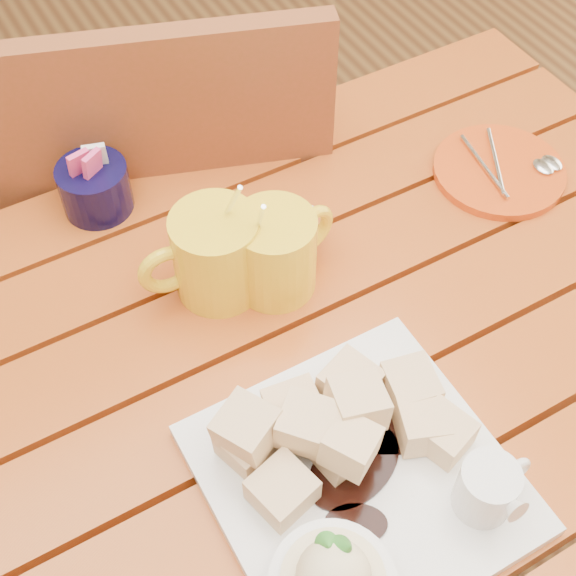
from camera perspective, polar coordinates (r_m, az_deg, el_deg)
table at (r=0.96m, az=-0.08°, el=-9.84°), size 1.20×0.79×0.75m
dessert_plate at (r=0.77m, az=4.69°, el=-14.03°), size 0.28×0.28×0.11m
coffee_mug_left at (r=0.90m, az=-5.31°, el=2.40°), size 0.14×0.10×0.17m
coffee_mug_right at (r=0.90m, az=-0.80°, el=2.66°), size 0.13×0.09×0.16m
cream_pitcher at (r=0.92m, az=-0.71°, el=3.32°), size 0.10×0.09×0.09m
sugar_caddy at (r=1.03m, az=-13.58°, el=7.01°), size 0.09×0.09×0.10m
orange_saucer at (r=1.09m, az=14.86°, el=8.08°), size 0.17×0.17×0.02m
chair_far at (r=1.32m, az=-8.12°, el=5.11°), size 0.57×0.57×0.95m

